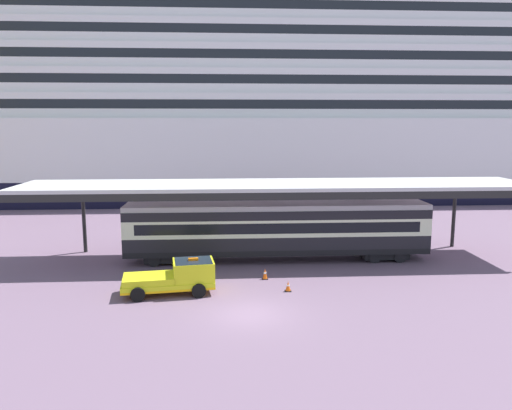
% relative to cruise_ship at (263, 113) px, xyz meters
% --- Properties ---
extents(ground_plane, '(400.00, 400.00, 0.00)m').
position_rel_cruise_ship_xyz_m(ground_plane, '(-4.17, -47.92, -11.14)').
color(ground_plane, '#685166').
extents(cruise_ship, '(160.54, 30.74, 32.42)m').
position_rel_cruise_ship_xyz_m(cruise_ship, '(0.00, 0.00, 0.00)').
color(cruise_ship, black).
rests_on(cruise_ship, ground).
extents(platform_canopy, '(35.65, 6.21, 5.48)m').
position_rel_cruise_ship_xyz_m(platform_canopy, '(-1.76, -37.49, -5.90)').
color(platform_canopy, silver).
rests_on(platform_canopy, ground).
extents(train_carriage, '(21.14, 2.81, 4.11)m').
position_rel_cruise_ship_xyz_m(train_carriage, '(-1.76, -37.91, -8.83)').
color(train_carriage, black).
rests_on(train_carriage, ground).
extents(service_truck, '(5.42, 2.78, 2.02)m').
position_rel_cruise_ship_xyz_m(service_truck, '(-8.18, -44.46, -10.15)').
color(service_truck, yellow).
rests_on(service_truck, ground).
extents(traffic_cone_near, '(0.36, 0.36, 0.62)m').
position_rel_cruise_ship_xyz_m(traffic_cone_near, '(-1.80, -44.55, -10.83)').
color(traffic_cone_near, black).
rests_on(traffic_cone_near, ground).
extents(traffic_cone_mid, '(0.36, 0.36, 0.70)m').
position_rel_cruise_ship_xyz_m(traffic_cone_mid, '(-2.96, -42.19, -10.79)').
color(traffic_cone_mid, black).
rests_on(traffic_cone_mid, ground).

